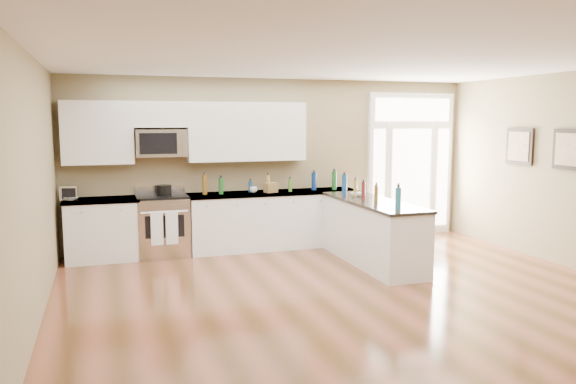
{
  "coord_description": "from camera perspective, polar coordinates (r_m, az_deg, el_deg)",
  "views": [
    {
      "loc": [
        -2.81,
        -5.11,
        2.11
      ],
      "look_at": [
        -0.47,
        2.0,
        1.15
      ],
      "focal_mm": 35.0,
      "sensor_mm": 36.0,
      "label": 1
    }
  ],
  "objects": [
    {
      "name": "bowl_peninsula",
      "position": [
        8.76,
        7.02,
        -0.23
      ],
      "size": [
        0.2,
        0.2,
        0.06
      ],
      "primitive_type": "imported",
      "rotation": [
        0.0,
        0.0,
        -0.04
      ],
      "color": "white",
      "rests_on": "peninsula_cabinet"
    },
    {
      "name": "cup_counter",
      "position": [
        9.13,
        -3.53,
        0.23
      ],
      "size": [
        0.13,
        0.13,
        0.1
      ],
      "primitive_type": "imported",
      "rotation": [
        0.0,
        0.0,
        0.06
      ],
      "color": "white",
      "rests_on": "back_cabinet_right"
    },
    {
      "name": "upper_cabinet_short",
      "position": [
        8.98,
        -12.87,
        7.69
      ],
      "size": [
        0.82,
        0.33,
        0.4
      ],
      "primitive_type": "cube",
      "color": "white",
      "rests_on": "room_shell"
    },
    {
      "name": "wall_art_far",
      "position": [
        8.91,
        26.65,
        3.89
      ],
      "size": [
        0.05,
        0.58,
        0.58
      ],
      "color": "black",
      "rests_on": "room_shell"
    },
    {
      "name": "cardboard_box",
      "position": [
        9.14,
        -1.77,
        0.44
      ],
      "size": [
        0.23,
        0.2,
        0.16
      ],
      "primitive_type": "cube",
      "rotation": [
        0.0,
        0.0,
        0.32
      ],
      "color": "brown",
      "rests_on": "back_cabinet_right"
    },
    {
      "name": "toaster_oven",
      "position": [
        8.92,
        -21.35,
        -0.06
      ],
      "size": [
        0.27,
        0.22,
        0.21
      ],
      "primitive_type": "cube",
      "rotation": [
        0.0,
        0.0,
        -0.11
      ],
      "color": "silver",
      "rests_on": "back_cabinet_left"
    },
    {
      "name": "kitchen_range",
      "position": [
        8.98,
        -12.61,
        -3.33
      ],
      "size": [
        0.78,
        0.69,
        1.08
      ],
      "color": "silver",
      "rests_on": "ground"
    },
    {
      "name": "wall_art_near",
      "position": [
        9.64,
        22.46,
        4.31
      ],
      "size": [
        0.05,
        0.58,
        0.58
      ],
      "color": "black",
      "rests_on": "room_shell"
    },
    {
      "name": "room_shell",
      "position": [
        5.84,
        10.57,
        3.25
      ],
      "size": [
        8.0,
        8.0,
        8.0
      ],
      "color": "#8B7C58",
      "rests_on": "ground"
    },
    {
      "name": "peninsula_cabinet",
      "position": [
        8.41,
        8.55,
        -4.27
      ],
      "size": [
        0.69,
        2.32,
        0.94
      ],
      "color": "white",
      "rests_on": "ground"
    },
    {
      "name": "back_cabinet_left",
      "position": [
        8.95,
        -18.34,
        -3.83
      ],
      "size": [
        1.1,
        0.66,
        0.94
      ],
      "color": "white",
      "rests_on": "ground"
    },
    {
      "name": "microwave",
      "position": [
        8.95,
        -12.78,
        4.88
      ],
      "size": [
        0.78,
        0.41,
        0.42
      ],
      "color": "silver",
      "rests_on": "room_shell"
    },
    {
      "name": "back_cabinet_right",
      "position": [
        9.34,
        -1.43,
        -3.02
      ],
      "size": [
        2.85,
        0.66,
        0.94
      ],
      "color": "white",
      "rests_on": "ground"
    },
    {
      "name": "upper_cabinet_left",
      "position": [
        8.94,
        -18.79,
        5.73
      ],
      "size": [
        1.04,
        0.33,
        0.95
      ],
      "primitive_type": "cube",
      "color": "white",
      "rests_on": "room_shell"
    },
    {
      "name": "entry_door",
      "position": [
        10.56,
        12.34,
        2.74
      ],
      "size": [
        1.7,
        0.1,
        2.6
      ],
      "color": "white",
      "rests_on": "ground"
    },
    {
      "name": "upper_cabinet_right",
      "position": [
        9.22,
        -4.21,
        6.13
      ],
      "size": [
        1.94,
        0.33,
        0.95
      ],
      "primitive_type": "cube",
      "color": "white",
      "rests_on": "room_shell"
    },
    {
      "name": "bowl_left",
      "position": [
        8.86,
        -21.24,
        -0.62
      ],
      "size": [
        0.27,
        0.27,
        0.05
      ],
      "primitive_type": "imported",
      "rotation": [
        0.0,
        0.0,
        0.44
      ],
      "color": "white",
      "rests_on": "back_cabinet_left"
    },
    {
      "name": "stockpot",
      "position": [
        8.93,
        -12.48,
        0.23
      ],
      "size": [
        0.26,
        0.26,
        0.18
      ],
      "primitive_type": "cylinder",
      "rotation": [
        0.0,
        0.0,
        0.17
      ],
      "color": "black",
      "rests_on": "kitchen_range"
    },
    {
      "name": "ground",
      "position": [
        6.2,
        10.19,
        -12.72
      ],
      "size": [
        8.0,
        8.0,
        0.0
      ],
      "primitive_type": "plane",
      "color": "#553418"
    },
    {
      "name": "counter_bottles",
      "position": [
        8.76,
        2.89,
        0.55
      ],
      "size": [
        2.42,
        2.39,
        0.32
      ],
      "color": "#19591E",
      "rests_on": "back_cabinet_right"
    }
  ]
}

